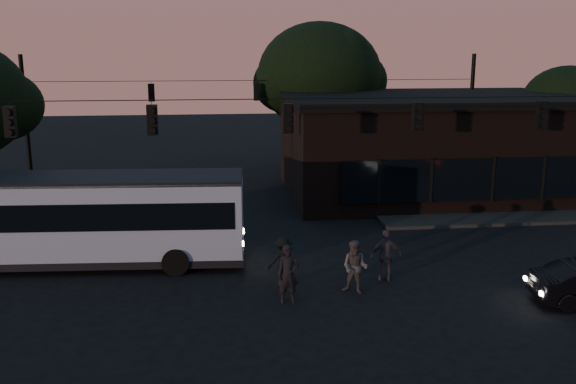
{
  "coord_description": "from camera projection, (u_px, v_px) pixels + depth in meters",
  "views": [
    {
      "loc": [
        -2.46,
        -17.47,
        7.91
      ],
      "look_at": [
        0.0,
        4.0,
        3.0
      ],
      "focal_mm": 40.0,
      "sensor_mm": 36.0,
      "label": 1
    }
  ],
  "objects": [
    {
      "name": "pedestrian_c",
      "position": [
        386.0,
        255.0,
        22.0
      ],
      "size": [
        1.08,
        0.49,
        1.81
      ],
      "primitive_type": "imported",
      "rotation": [
        0.0,
        0.0,
        3.1
      ],
      "color": "#392F39",
      "rests_on": "ground"
    },
    {
      "name": "signal_rig_near",
      "position": [
        288.0,
        151.0,
        21.84
      ],
      "size": [
        26.24,
        0.3,
        7.5
      ],
      "color": "black",
      "rests_on": "ground"
    },
    {
      "name": "tree_right",
      "position": [
        567.0,
        104.0,
        37.36
      ],
      "size": [
        5.2,
        5.2,
        6.86
      ],
      "color": "black",
      "rests_on": "ground"
    },
    {
      "name": "tree_behind",
      "position": [
        319.0,
        75.0,
        39.33
      ],
      "size": [
        7.6,
        7.6,
        9.43
      ],
      "color": "black",
      "rests_on": "ground"
    },
    {
      "name": "pedestrian_a",
      "position": [
        288.0,
        274.0,
        20.11
      ],
      "size": [
        0.7,
        0.47,
        1.88
      ],
      "primitive_type": "imported",
      "rotation": [
        0.0,
        0.0,
        0.04
      ],
      "color": "black",
      "rests_on": "ground"
    },
    {
      "name": "building",
      "position": [
        427.0,
        145.0,
        34.82
      ],
      "size": [
        15.4,
        10.41,
        5.4
      ],
      "color": "black",
      "rests_on": "ground"
    },
    {
      "name": "pedestrian_d",
      "position": [
        283.0,
        261.0,
        21.68
      ],
      "size": [
        1.11,
        0.68,
        1.67
      ],
      "primitive_type": "imported",
      "rotation": [
        0.0,
        0.0,
        3.2
      ],
      "color": "black",
      "rests_on": "ground"
    },
    {
      "name": "signal_rig_far",
      "position": [
        257.0,
        112.0,
        37.39
      ],
      "size": [
        26.24,
        0.3,
        7.5
      ],
      "color": "black",
      "rests_on": "ground"
    },
    {
      "name": "ground",
      "position": [
        303.0,
        321.0,
        18.95
      ],
      "size": [
        120.0,
        120.0,
        0.0
      ],
      "primitive_type": "plane",
      "color": "black",
      "rests_on": "ground"
    },
    {
      "name": "sidewalk_far_right",
      "position": [
        492.0,
        199.0,
        33.83
      ],
      "size": [
        14.0,
        10.0,
        0.15
      ],
      "primitive_type": "cube",
      "color": "black",
      "rests_on": "ground"
    },
    {
      "name": "bus",
      "position": [
        81.0,
        216.0,
        23.41
      ],
      "size": [
        12.03,
        3.47,
        3.35
      ],
      "rotation": [
        0.0,
        0.0,
        -0.06
      ],
      "color": "#8F9AB6",
      "rests_on": "ground"
    },
    {
      "name": "pedestrian_b",
      "position": [
        355.0,
        267.0,
        20.88
      ],
      "size": [
        1.09,
        1.02,
        1.78
      ],
      "primitive_type": "imported",
      "rotation": [
        0.0,
        0.0,
        -0.53
      ],
      "color": "#433D3D",
      "rests_on": "ground"
    }
  ]
}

